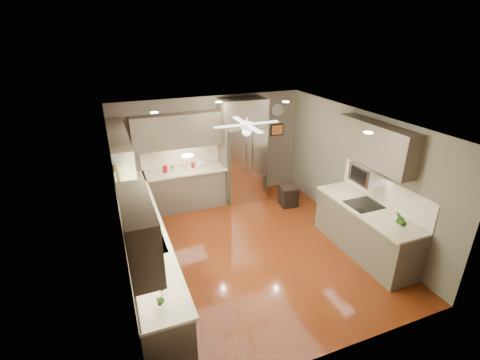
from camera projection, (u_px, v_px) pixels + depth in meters
floor at (252, 250)px, 6.66m from camera, size 5.00×5.00×0.00m
ceiling at (254, 122)px, 5.65m from camera, size 5.00×5.00×0.00m
wall_back at (211, 149)px, 8.28m from camera, size 4.50×0.00×4.50m
wall_front at (339, 277)px, 4.03m from camera, size 4.50×0.00×4.50m
wall_left at (120, 214)px, 5.39m from camera, size 0.00×5.00×5.00m
wall_right at (356, 173)px, 6.92m from camera, size 0.00×5.00×5.00m
canister_a at (165, 169)px, 7.73m from camera, size 0.13×0.13×0.18m
canister_b at (173, 169)px, 7.78m from camera, size 0.12×0.12×0.15m
canister_c at (184, 166)px, 7.87m from camera, size 0.13×0.13×0.18m
canister_d at (193, 165)px, 8.00m from camera, size 0.10×0.10×0.12m
soap_bottle at (135, 222)px, 5.58m from camera, size 0.10×0.11×0.21m
potted_plant_left at (163, 295)px, 3.99m from camera, size 0.17×0.14×0.28m
potted_plant_right at (401, 220)px, 5.54m from camera, size 0.20×0.18×0.31m
bowl at (201, 166)px, 8.03m from camera, size 0.30×0.30×0.06m
left_run at (144, 246)px, 5.93m from camera, size 0.65×4.70×1.45m
back_run at (186, 188)px, 8.09m from camera, size 1.85×0.65×1.45m
uppers at (200, 151)px, 6.26m from camera, size 4.50×4.70×0.95m
window at (122, 211)px, 4.86m from camera, size 0.05×1.12×0.92m
sink at (148, 245)px, 5.21m from camera, size 0.50×0.70×0.32m
refrigerator at (243, 152)px, 8.25m from camera, size 1.06×0.75×2.45m
right_run at (365, 229)px, 6.44m from camera, size 0.70×2.20×1.45m
microwave at (368, 174)px, 6.28m from camera, size 0.43×0.55×0.34m
ceiling_fan at (247, 127)px, 5.98m from camera, size 1.18×1.18×0.32m
recessed_lights at (242, 117)px, 5.98m from camera, size 2.84×3.14×0.01m
wall_clock at (278, 110)px, 8.54m from camera, size 0.30×0.03×0.30m
framed_print at (277, 130)px, 8.74m from camera, size 0.36×0.03×0.30m
stool at (288, 196)px, 8.25m from camera, size 0.43×0.43×0.47m
paper_towel at (148, 252)px, 4.76m from camera, size 0.13×0.13×0.32m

